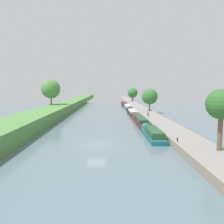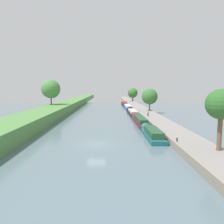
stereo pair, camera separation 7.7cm
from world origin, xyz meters
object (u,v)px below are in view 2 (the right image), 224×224
narrowboat_blue (127,107)px  mooring_bollard_far (127,101)px  narrowboat_black (132,112)px  mooring_bollard_near (177,140)px  narrowboat_teal (152,133)px  narrowboat_maroon (139,120)px  person_walking (148,112)px  narrowboat_navy (124,103)px

narrowboat_blue → mooring_bollard_far: 23.57m
narrowboat_black → mooring_bollard_near: size_ratio=31.81×
narrowboat_teal → mooring_bollard_near: size_ratio=23.18×
narrowboat_teal → narrowboat_maroon: 12.76m
narrowboat_teal → narrowboat_maroon: size_ratio=0.66×
narrowboat_black → mooring_bollard_near: (1.80, -35.20, 0.62)m
narrowboat_maroon → mooring_bollard_far: narrowboat_maroon is taller
narrowboat_black → person_walking: 12.29m
narrowboat_teal → person_walking: bearing=81.5°
narrowboat_black → person_walking: (2.44, -11.97, 1.27)m
narrowboat_blue → mooring_bollard_far: bearing=85.8°
narrowboat_blue → person_walking: bearing=-85.2°
narrowboat_teal → narrowboat_navy: (0.00, 61.52, 0.02)m
narrowboat_black → narrowboat_blue: (0.08, 16.18, 0.04)m
mooring_bollard_near → narrowboat_maroon: bearing=95.8°
narrowboat_maroon → narrowboat_black: narrowboat_maroon is taller
narrowboat_teal → mooring_bollard_far: (1.87, 68.47, 0.57)m
narrowboat_navy → mooring_bollard_near: 67.96m
narrowboat_teal → mooring_bollard_near: bearing=-73.7°
narrowboat_maroon → mooring_bollard_near: (1.96, -19.17, 0.50)m
narrowboat_maroon → narrowboat_navy: 48.76m
narrowboat_black → person_walking: size_ratio=8.62×
narrowboat_teal → person_walking: (2.51, 16.81, 1.22)m
narrowboat_black → mooring_bollard_far: size_ratio=31.81×
narrowboat_blue → narrowboat_black: bearing=-90.3°
narrowboat_teal → narrowboat_navy: narrowboat_teal is taller
narrowboat_maroon → narrowboat_black: (0.16, 16.02, -0.12)m
narrowboat_teal → narrowboat_maroon: narrowboat_maroon is taller
narrowboat_maroon → narrowboat_black: bearing=89.4°
narrowboat_blue → narrowboat_navy: (-0.15, 16.56, 0.02)m
narrowboat_teal → narrowboat_black: size_ratio=0.73×
narrowboat_navy → mooring_bollard_far: 7.21m
person_walking → mooring_bollard_far: bearing=90.7°
narrowboat_black → person_walking: person_walking is taller
person_walking → mooring_bollard_far: 51.66m
narrowboat_blue → mooring_bollard_far: (1.72, 23.50, 0.58)m
mooring_bollard_near → mooring_bollard_far: size_ratio=1.00×
narrowboat_maroon → mooring_bollard_far: size_ratio=34.93×
narrowboat_maroon → narrowboat_navy: size_ratio=1.09×
narrowboat_teal → person_walking: person_walking is taller
narrowboat_navy → mooring_bollard_far: size_ratio=32.17×
narrowboat_maroon → narrowboat_teal: bearing=-89.6°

